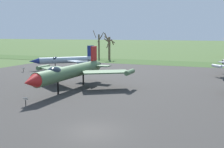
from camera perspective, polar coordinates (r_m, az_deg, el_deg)
The scene contains 9 objects.
ground_plane at distance 21.04m, azimuth -4.02°, elevation -12.00°, with size 600.00×600.00×0.00m, color #425B2D.
asphalt_apron at distance 36.34m, azimuth 7.71°, elevation -3.27°, with size 70.80×56.10×0.05m, color #383533.
grass_verge_strip at distance 69.51m, azimuth 14.71°, elevation 2.10°, with size 130.80×12.00×0.06m, color #375225.
jet_fighter_front_right at distance 35.90m, azimuth -8.64°, elevation 0.51°, with size 14.50×17.29×5.46m.
info_placard_front_right at distance 29.10m, azimuth -17.63°, elevation -5.36°, with size 0.54×0.37×0.97m.
jet_fighter_rear_center at distance 57.92m, azimuth -9.64°, elevation 2.93°, with size 11.54×11.47×4.84m.
info_placard_rear_center at distance 55.31m, azimuth -18.05°, elevation 1.00°, with size 0.67×0.33×0.91m.
bare_tree_far_left at distance 81.14m, azimuth -2.77°, elevation 6.10°, with size 3.49×3.49×8.34m.
bare_tree_left_of_center at distance 77.25m, azimuth -0.61°, elevation 5.88°, with size 3.56×3.23×7.63m.
Camera 1 is at (8.71, -17.69, 7.32)m, focal length 43.73 mm.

